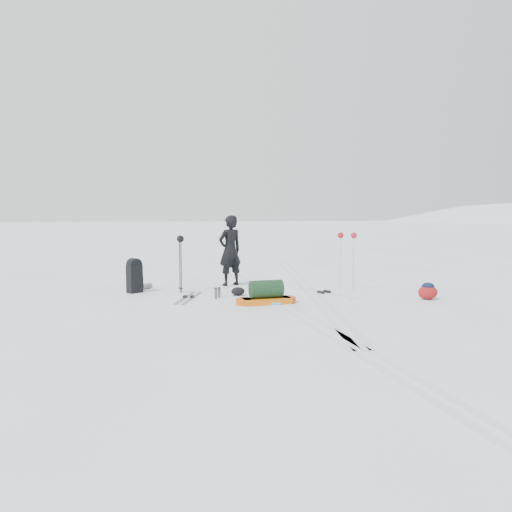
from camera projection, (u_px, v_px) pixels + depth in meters
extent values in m
plane|color=white|center=(268.00, 296.00, 11.89)|extent=(200.00, 200.00, 0.00)
cube|color=silver|center=(263.00, 296.00, 11.87)|extent=(1.40, 17.97, 0.01)
cube|color=silver|center=(273.00, 296.00, 11.91)|extent=(1.40, 17.97, 0.01)
cube|color=silver|center=(298.00, 283.00, 14.08)|extent=(2.09, 13.88, 0.01)
cube|color=silver|center=(306.00, 283.00, 14.12)|extent=(2.09, 13.88, 0.01)
imported|color=black|center=(230.00, 251.00, 13.52)|extent=(0.83, 0.72, 1.91)
cube|color=#D8640C|center=(266.00, 301.00, 10.86)|extent=(1.09, 0.54, 0.13)
cylinder|color=#D8420C|center=(287.00, 300.00, 10.99)|extent=(0.42, 0.42, 0.13)
cylinder|color=#CC510C|center=(245.00, 302.00, 10.73)|extent=(0.42, 0.42, 0.13)
cylinder|color=black|center=(266.00, 289.00, 10.84)|extent=(0.74, 0.45, 0.39)
cube|color=black|center=(134.00, 279.00, 12.34)|extent=(0.42, 0.39, 0.68)
cylinder|color=black|center=(134.00, 265.00, 12.30)|extent=(0.40, 0.38, 0.33)
cube|color=black|center=(140.00, 282.00, 12.48)|extent=(0.16, 0.19, 0.29)
cylinder|color=slate|center=(143.00, 287.00, 12.87)|extent=(0.45, 0.50, 0.15)
cylinder|color=black|center=(180.00, 266.00, 12.38)|extent=(0.03, 0.03, 1.32)
cylinder|color=black|center=(181.00, 266.00, 12.31)|extent=(0.03, 0.03, 1.32)
torus|color=black|center=(180.00, 288.00, 12.43)|extent=(0.11, 0.11, 0.01)
torus|color=black|center=(182.00, 289.00, 12.36)|extent=(0.11, 0.11, 0.01)
sphere|color=black|center=(180.00, 239.00, 12.28)|extent=(0.17, 0.17, 0.17)
cylinder|color=silver|center=(340.00, 264.00, 12.56)|extent=(0.03, 0.03, 1.39)
cylinder|color=silver|center=(353.00, 264.00, 12.48)|extent=(0.03, 0.03, 1.39)
torus|color=silver|center=(340.00, 287.00, 12.61)|extent=(0.12, 0.12, 0.01)
torus|color=#B3B5BB|center=(353.00, 287.00, 12.53)|extent=(0.12, 0.12, 0.01)
sphere|color=maroon|center=(341.00, 235.00, 12.49)|extent=(0.15, 0.15, 0.15)
sphere|color=maroon|center=(354.00, 235.00, 12.42)|extent=(0.15, 0.15, 0.15)
cube|color=#94969C|center=(192.00, 298.00, 11.57)|extent=(0.58, 1.65, 0.02)
cube|color=gray|center=(185.00, 298.00, 11.59)|extent=(0.58, 1.65, 0.02)
cube|color=black|center=(192.00, 297.00, 11.56)|extent=(0.11, 0.18, 0.05)
cube|color=black|center=(185.00, 296.00, 11.58)|extent=(0.11, 0.18, 0.05)
cube|color=silver|center=(321.00, 294.00, 12.15)|extent=(0.90, 1.90, 0.02)
cube|color=silver|center=(327.00, 293.00, 12.26)|extent=(0.90, 1.90, 0.02)
cube|color=black|center=(321.00, 292.00, 12.14)|extent=(0.15, 0.22, 0.06)
cube|color=black|center=(327.00, 291.00, 12.26)|extent=(0.15, 0.22, 0.06)
torus|color=#61BDEC|center=(273.00, 302.00, 10.91)|extent=(0.58, 0.58, 0.05)
torus|color=#4E8EBE|center=(274.00, 301.00, 10.96)|extent=(0.45, 0.45, 0.05)
ellipsoid|color=maroon|center=(428.00, 292.00, 11.39)|extent=(0.50, 0.41, 0.33)
ellipsoid|color=black|center=(428.00, 286.00, 11.38)|extent=(0.32, 0.27, 0.16)
cylinder|color=#575A5F|center=(216.00, 294.00, 11.49)|extent=(0.08, 0.08, 0.23)
cylinder|color=#52555A|center=(219.00, 293.00, 11.67)|extent=(0.08, 0.08, 0.21)
cylinder|color=black|center=(216.00, 288.00, 11.48)|extent=(0.07, 0.07, 0.03)
cylinder|color=black|center=(219.00, 288.00, 11.66)|extent=(0.07, 0.07, 0.03)
ellipsoid|color=black|center=(238.00, 291.00, 11.92)|extent=(0.39, 0.35, 0.20)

